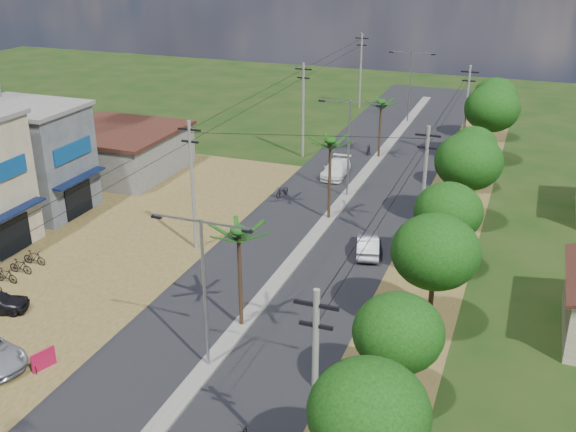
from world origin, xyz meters
TOP-DOWN VIEW (x-y plane):
  - ground at (0.00, 0.00)m, footprint 160.00×160.00m
  - road at (0.00, 15.00)m, footprint 12.00×110.00m
  - median at (0.00, 18.00)m, footprint 1.00×90.00m
  - dirt_lot_west at (-15.00, 8.00)m, footprint 18.00×46.00m
  - dirt_shoulder_east at (8.50, 15.00)m, footprint 5.00×90.00m
  - shophouse_grey at (-21.98, 14.00)m, footprint 9.00×6.40m
  - low_shed at (-21.00, 24.00)m, footprint 10.40×10.40m
  - tree_east_a at (9.50, -6.00)m, footprint 4.40×4.40m
  - tree_east_b at (9.30, 0.00)m, footprint 4.00×4.00m
  - tree_east_c at (9.70, 7.00)m, footprint 4.60×4.60m
  - tree_east_d at (9.40, 14.00)m, footprint 4.20×4.20m
  - tree_east_e at (9.60, 22.00)m, footprint 4.80×4.80m
  - tree_east_f at (9.20, 30.00)m, footprint 3.80×3.80m
  - tree_east_g at (9.80, 38.00)m, footprint 5.00×5.00m
  - tree_east_h at (9.50, 46.00)m, footprint 4.40×4.40m
  - palm_median_near at (0.00, 4.00)m, footprint 2.00×2.00m
  - palm_median_mid at (0.00, 20.00)m, footprint 2.00×2.00m
  - palm_median_far at (0.00, 36.00)m, footprint 2.00×2.00m
  - streetlight_near at (0.00, 0.00)m, footprint 5.10×0.18m
  - streetlight_mid at (0.00, 25.00)m, footprint 5.10×0.18m
  - streetlight_far at (0.00, 50.00)m, footprint 5.10×0.18m
  - utility_pole_w_b at (-7.00, 12.00)m, footprint 1.60×0.24m
  - utility_pole_w_c at (-7.00, 34.00)m, footprint 1.60×0.24m
  - utility_pole_w_d at (-7.00, 55.00)m, footprint 1.60×0.24m
  - utility_pole_e_a at (7.50, -6.00)m, footprint 1.60×0.24m
  - utility_pole_e_b at (7.50, 16.00)m, footprint 1.60×0.24m
  - utility_pole_e_c at (7.50, 38.00)m, footprint 1.60×0.24m
  - car_silver_mid at (4.20, 15.36)m, footprint 2.42×4.39m
  - car_white_far at (-2.33, 29.58)m, footprint 2.14×4.82m
  - moto_rider_west_a at (-5.00, 23.28)m, footprint 0.93×1.80m
  - moto_rider_west_b at (-1.20, 36.78)m, footprint 0.53×1.64m
  - roadside_sign at (-7.54, -2.98)m, footprint 0.51×1.24m

SIDE VIEW (x-z plane):
  - ground at x=0.00m, z-range 0.00..0.00m
  - dirt_shoulder_east at x=8.50m, z-range 0.00..0.03m
  - dirt_lot_west at x=-15.00m, z-range 0.00..0.04m
  - road at x=0.00m, z-range 0.00..0.04m
  - median at x=0.00m, z-range 0.00..0.18m
  - moto_rider_west_a at x=-5.00m, z-range 0.00..0.90m
  - moto_rider_west_b at x=-1.20m, z-range 0.00..0.97m
  - roadside_sign at x=-7.54m, z-range 0.00..1.07m
  - car_silver_mid at x=4.20m, z-range 0.00..1.37m
  - car_white_far at x=-2.33m, z-range 0.00..1.38m
  - low_shed at x=-21.00m, z-range -0.01..3.94m
  - tree_east_f at x=9.20m, z-range 1.13..6.64m
  - tree_east_b at x=9.30m, z-range 1.20..7.03m
  - shophouse_grey at x=-21.98m, z-range 0.01..8.31m
  - tree_east_d at x=9.40m, z-range 1.27..7.41m
  - tree_east_a at x=9.50m, z-range 1.30..7.67m
  - tree_east_h at x=9.50m, z-range 1.38..7.90m
  - utility_pole_w_b at x=-7.00m, z-range 0.26..9.26m
  - utility_pole_w_c at x=-7.00m, z-range 0.26..9.26m
  - utility_pole_w_d at x=-7.00m, z-range 0.26..9.26m
  - utility_pole_e_a at x=7.50m, z-range 0.26..9.26m
  - utility_pole_e_b at x=7.50m, z-range 0.26..9.26m
  - utility_pole_e_c at x=7.50m, z-range 0.26..9.26m
  - streetlight_near at x=0.00m, z-range 0.79..8.79m
  - streetlight_mid at x=0.00m, z-range 0.79..8.79m
  - streetlight_far at x=0.00m, z-range 0.79..8.79m
  - tree_east_c at x=9.70m, z-range 1.45..8.28m
  - tree_east_e at x=9.60m, z-range 1.52..8.66m
  - tree_east_g at x=9.80m, z-range 1.55..8.93m
  - palm_median_far at x=0.00m, z-range 2.34..8.19m
  - palm_median_near at x=0.00m, z-range 2.46..8.61m
  - palm_median_mid at x=0.00m, z-range 2.62..9.17m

